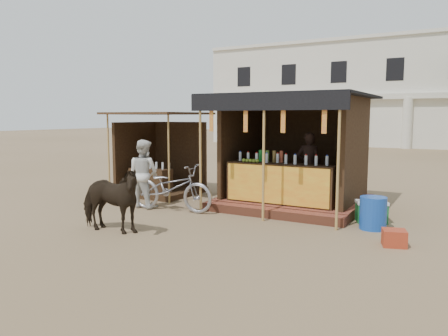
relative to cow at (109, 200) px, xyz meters
name	(u,v)px	position (x,y,z in m)	size (l,w,h in m)	color
ground	(185,231)	(1.24, 0.78, -0.65)	(120.00, 120.00, 0.00)	#846B4C
main_stall	(293,166)	(2.25, 4.14, 0.38)	(3.60, 3.61, 2.78)	brown
secondary_stall	(158,165)	(-1.93, 4.02, 0.20)	(2.40, 2.40, 2.38)	#392614
cow	(109,200)	(0.00, 0.00, 0.00)	(0.70, 1.54, 1.30)	black
motorbike	(171,188)	(-0.12, 2.20, -0.08)	(0.75, 2.16, 1.14)	#9999A1
bystander	(144,174)	(-0.97, 2.22, 0.20)	(0.82, 0.64, 1.70)	silver
blue_barrel	(373,213)	(4.45, 2.78, -0.32)	(0.53, 0.53, 0.66)	#1645A5
red_crate	(394,238)	(5.01, 1.76, -0.50)	(0.39, 0.36, 0.29)	#9C311A
cooler	(371,211)	(4.31, 3.38, -0.42)	(0.76, 0.64, 0.46)	#176A2F
background_building	(374,95)	(-0.76, 30.72, 3.33)	(26.00, 7.45, 8.18)	silver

